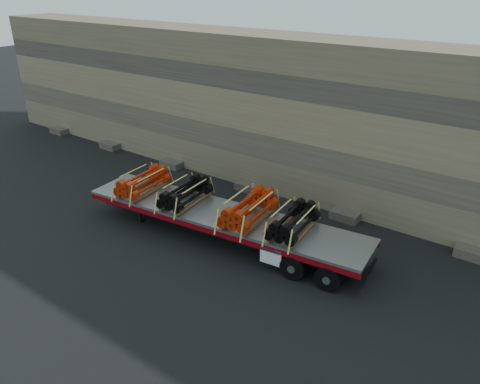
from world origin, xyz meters
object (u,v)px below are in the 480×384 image
object	(u,v)px
bundle_front	(143,182)
trailer	(222,226)
bundle_midrear	(249,210)
bundle_rear	(293,222)
bundle_midfront	(185,194)

from	to	relation	value
bundle_front	trailer	bearing A→B (deg)	0.00
bundle_front	bundle_midrear	bearing A→B (deg)	-0.00
bundle_front	bundle_midrear	size ratio (longest dim) A/B	0.92
trailer	bundle_midrear	bearing A→B (deg)	-0.00
bundle_midrear	bundle_rear	xyz separation A→B (m)	(1.76, 0.18, -0.04)
trailer	bundle_midrear	size ratio (longest dim) A/B	4.57
trailer	bundle_midfront	world-z (taller)	bundle_midfront
bundle_midrear	trailer	bearing A→B (deg)	180.00
trailer	bundle_rear	world-z (taller)	bundle_rear
trailer	bundle_midfront	distance (m)	1.94
bundle_front	bundle_rear	world-z (taller)	bundle_front
trailer	bundle_midrear	xyz separation A→B (m)	(1.18, 0.12, 1.02)
bundle_front	bundle_midfront	world-z (taller)	bundle_front
trailer	bundle_front	distance (m)	3.97
bundle_midfront	bundle_rear	world-z (taller)	bundle_rear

